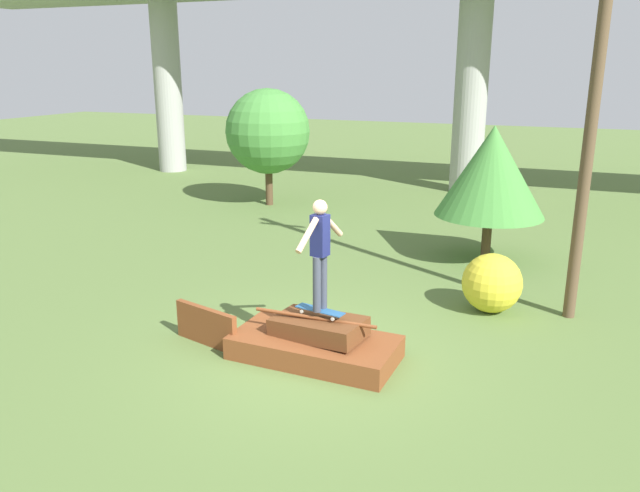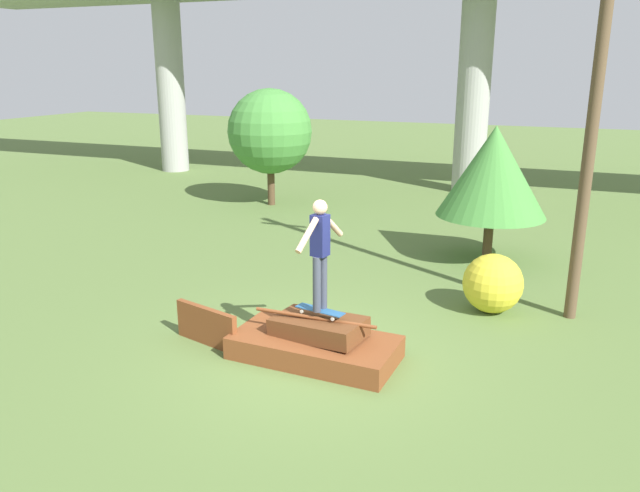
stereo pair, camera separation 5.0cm
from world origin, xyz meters
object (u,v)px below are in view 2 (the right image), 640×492
at_px(utility_pole, 599,69).
at_px(skater, 320,247).
at_px(tree_behind_right, 270,132).
at_px(bush_yellow_flowering, 493,283).
at_px(skateboard, 320,310).
at_px(tree_behind_left, 493,171).

bearing_deg(utility_pole, skater, -138.49).
xyz_separation_m(tree_behind_right, bush_yellow_flowering, (7.61, -6.54, -1.76)).
distance_m(skater, utility_pole, 5.26).
height_order(skateboard, tree_behind_left, tree_behind_left).
height_order(tree_behind_left, tree_behind_right, tree_behind_right).
height_order(skateboard, skater, skater).
bearing_deg(utility_pole, tree_behind_right, 144.87).
height_order(skater, utility_pole, utility_pole).
relative_size(skateboard, skater, 0.48).
relative_size(utility_pole, bush_yellow_flowering, 7.67).
height_order(skater, tree_behind_right, tree_behind_right).
height_order(skateboard, bush_yellow_flowering, bush_yellow_flowering).
xyz_separation_m(skateboard, utility_pole, (3.48, 3.08, 3.44)).
relative_size(skateboard, bush_yellow_flowering, 0.75).
height_order(utility_pole, tree_behind_right, utility_pole).
height_order(tree_behind_right, bush_yellow_flowering, tree_behind_right).
bearing_deg(skater, skateboard, 116.57).
bearing_deg(bush_yellow_flowering, utility_pole, 11.00).
bearing_deg(tree_behind_right, tree_behind_left, -25.87).
bearing_deg(tree_behind_left, tree_behind_right, 154.13).
height_order(utility_pole, tree_behind_left, utility_pole).
relative_size(skater, tree_behind_right, 0.46).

